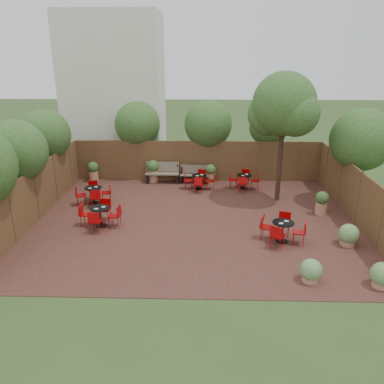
{
  "coord_description": "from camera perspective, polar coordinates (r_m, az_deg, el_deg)",
  "views": [
    {
      "loc": [
        0.27,
        -13.65,
        6.08
      ],
      "look_at": [
        -0.14,
        0.5,
        1.0
      ],
      "focal_mm": 36.77,
      "sensor_mm": 36.0,
      "label": 1
    }
  ],
  "objects": [
    {
      "name": "park_bench_right",
      "position": [
        19.12,
        0.37,
        2.65
      ],
      "size": [
        1.42,
        0.58,
        0.86
      ],
      "rotation": [
        0.0,
        0.0,
        -0.1
      ],
      "color": "brown",
      "rests_on": "courtyard_paving"
    },
    {
      "name": "courtyard_tree",
      "position": [
        16.43,
        13.16,
        11.76
      ],
      "size": [
        2.73,
        2.63,
        5.37
      ],
      "rotation": [
        0.0,
        0.0,
        -0.24
      ],
      "color": "black",
      "rests_on": "courtyard_paving"
    },
    {
      "name": "fence_left",
      "position": [
        15.86,
        -21.71,
        -0.4
      ],
      "size": [
        0.08,
        10.0,
        2.0
      ],
      "primitive_type": "cube",
      "color": "brown",
      "rests_on": "ground"
    },
    {
      "name": "planters",
      "position": [
        18.36,
        -1.64,
        2.24
      ],
      "size": [
        10.56,
        4.46,
        1.09
      ],
      "color": "#A46D52",
      "rests_on": "courtyard_paving"
    },
    {
      "name": "bistro_tables",
      "position": [
        15.9,
        -1.63,
        -1.1
      ],
      "size": [
        8.77,
        6.89,
        0.83
      ],
      "color": "black",
      "rests_on": "courtyard_paving"
    },
    {
      "name": "fence_right",
      "position": [
        15.66,
        23.04,
        -0.84
      ],
      "size": [
        0.08,
        10.0,
        2.0
      ],
      "primitive_type": "cube",
      "color": "brown",
      "rests_on": "ground"
    },
    {
      "name": "courtyard_paving",
      "position": [
        14.95,
        0.5,
        -4.23
      ],
      "size": [
        12.0,
        10.0,
        0.02
      ],
      "primitive_type": "cube",
      "color": "#321A14",
      "rests_on": "ground"
    },
    {
      "name": "fence_back",
      "position": [
        19.34,
        0.82,
        4.5
      ],
      "size": [
        12.0,
        0.08,
        2.0
      ],
      "primitive_type": "cube",
      "color": "brown",
      "rests_on": "ground"
    },
    {
      "name": "neighbour_building",
      "position": [
        22.27,
        -11.04,
        14.03
      ],
      "size": [
        5.0,
        4.0,
        8.0
      ],
      "primitive_type": "cube",
      "color": "silver",
      "rests_on": "ground"
    },
    {
      "name": "low_shrubs",
      "position": [
        12.6,
        21.85,
        -8.82
      ],
      "size": [
        2.51,
        3.13,
        0.73
      ],
      "color": "#A46D52",
      "rests_on": "courtyard_paving"
    },
    {
      "name": "park_bench_left",
      "position": [
        19.21,
        -4.32,
        2.89
      ],
      "size": [
        1.61,
        0.52,
        0.99
      ],
      "rotation": [
        0.0,
        0.0,
        0.0
      ],
      "color": "brown",
      "rests_on": "courtyard_paving"
    },
    {
      "name": "overhang_foliage",
      "position": [
        16.36,
        -6.19,
        7.73
      ],
      "size": [
        15.88,
        10.65,
        2.65
      ],
      "color": "#2A501A",
      "rests_on": "ground"
    },
    {
      "name": "ground",
      "position": [
        14.95,
        0.5,
        -4.26
      ],
      "size": [
        80.0,
        80.0,
        0.0
      ],
      "primitive_type": "plane",
      "color": "#354F23",
      "rests_on": "ground"
    }
  ]
}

